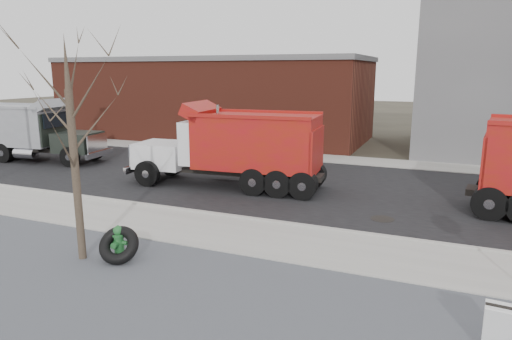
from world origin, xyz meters
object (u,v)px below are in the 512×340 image
at_px(sandwich_board, 504,331).
at_px(dump_truck_grey, 31,130).
at_px(truck_tire, 119,245).
at_px(dump_truck_red_b, 234,145).
at_px(fire_hydrant, 119,244).

relative_size(sandwich_board, dump_truck_grey, 0.12).
height_order(truck_tire, dump_truck_red_b, dump_truck_red_b).
xyz_separation_m(fire_hydrant, dump_truck_grey, (-12.00, 8.26, 1.17)).
height_order(dump_truck_red_b, dump_truck_grey, dump_truck_red_b).
bearing_deg(sandwich_board, truck_tire, -179.95).
bearing_deg(fire_hydrant, sandwich_board, -9.76).
bearing_deg(truck_tire, fire_hydrant, 130.54).
xyz_separation_m(sandwich_board, dump_truck_grey, (-20.04, 9.04, 1.11)).
xyz_separation_m(truck_tire, sandwich_board, (7.92, -0.64, 0.03)).
distance_m(fire_hydrant, dump_truck_red_b, 7.40).
relative_size(fire_hydrant, truck_tire, 0.74).
relative_size(truck_tire, sandwich_board, 1.36).
distance_m(truck_tire, dump_truck_red_b, 7.54).
bearing_deg(truck_tire, sandwich_board, -4.61).
xyz_separation_m(truck_tire, dump_truck_grey, (-12.11, 8.40, 1.14)).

